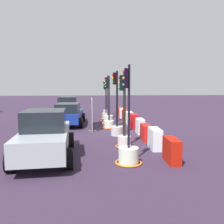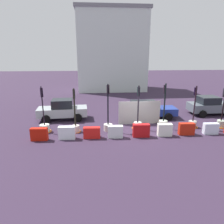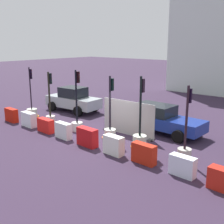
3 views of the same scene
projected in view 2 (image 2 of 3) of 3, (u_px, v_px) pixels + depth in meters
The scene contains 21 objects.
ground_plane at pixel (136, 130), 15.48m from camera, with size 120.00×120.00×0.00m, color #322338.
traffic_light_0 at pixel (45, 126), 14.95m from camera, with size 0.93×0.93×3.38m.
traffic_light_1 at pixel (75, 124), 14.91m from camera, with size 0.79×0.79×3.24m.
traffic_light_2 at pixel (108, 122), 15.15m from camera, with size 0.65×0.65×3.50m.
traffic_light_3 at pixel (138, 121), 15.60m from camera, with size 0.88×0.88×3.33m.
traffic_light_4 at pixel (163, 121), 15.67m from camera, with size 0.88×0.88×3.48m.
traffic_light_5 at pixel (193, 120), 15.87m from camera, with size 0.82×0.82×3.27m.
traffic_light_6 at pixel (221, 120), 15.89m from camera, with size 0.82×0.82×3.18m.
construction_barrier_0 at pixel (39, 134), 13.48m from camera, with size 1.11×0.43×0.85m.
construction_barrier_1 at pixel (67, 133), 13.71m from camera, with size 1.12×0.47×0.88m.
construction_barrier_2 at pixel (92, 133), 13.85m from camera, with size 1.14×0.46×0.77m.
construction_barrier_3 at pixel (115, 132), 13.92m from camera, with size 1.04×0.44×0.85m.
construction_barrier_4 at pixel (141, 130), 14.08m from camera, with size 1.16×0.49×0.91m.
construction_barrier_5 at pixel (165, 130), 14.23m from camera, with size 1.00×0.47×0.87m.
construction_barrier_6 at pixel (186, 129), 14.44m from camera, with size 1.11×0.44×0.85m.
construction_barrier_7 at pixel (211, 129), 14.58m from camera, with size 1.05×0.44×0.80m.
car_silver_hatchback at pixel (63, 110), 17.75m from camera, with size 4.31×2.25×1.79m.
car_blue_estate at pixel (148, 109), 18.23m from camera, with size 4.59×2.15×1.55m.
car_grey_saloon at pixel (210, 106), 19.35m from camera, with size 3.94×2.27×1.73m.
building_main_facade at pixel (112, 51), 32.09m from camera, with size 10.78×6.89×12.16m.
site_fence_panel at pixel (139, 113), 16.58m from camera, with size 3.41×0.50×1.90m.
Camera 2 is at (-3.14, -14.32, 5.50)m, focal length 32.68 mm.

